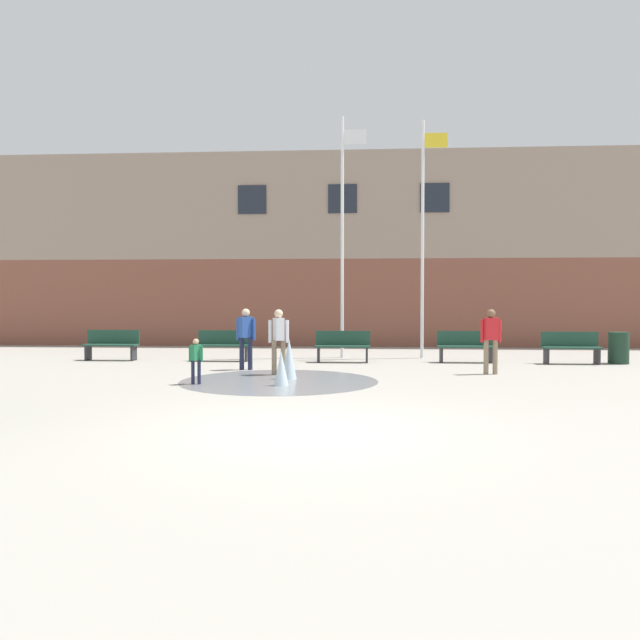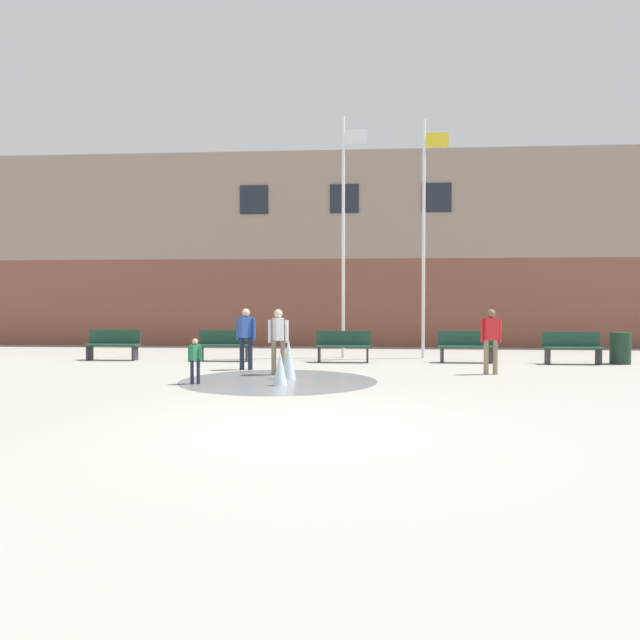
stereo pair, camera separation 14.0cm
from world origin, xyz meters
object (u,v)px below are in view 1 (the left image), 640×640
object	(u,v)px
park_bench_under_left_flagpole	(224,345)
adult_near_bench	(246,334)
child_in_fountain	(196,358)
teen_by_trashcan	(491,336)
park_bench_near_trashcan	(465,346)
trash_can	(619,348)
park_bench_left_of_flagpoles	(112,344)
adult_watching	(279,336)
flagpole_right	(424,232)
park_bench_under_right_flagpole	(343,346)
park_bench_far_right	(571,347)
flagpole_left	(343,230)

from	to	relation	value
park_bench_under_left_flagpole	adult_near_bench	world-z (taller)	adult_near_bench
child_in_fountain	adult_near_bench	bearing A→B (deg)	20.55
teen_by_trashcan	park_bench_near_trashcan	bearing A→B (deg)	77.66
child_in_fountain	trash_can	xyz separation A→B (m)	(10.86, 5.07, -0.13)
park_bench_left_of_flagpoles	park_bench_under_left_flagpole	bearing A→B (deg)	-0.20
adult_watching	child_in_fountain	xyz separation A→B (m)	(-1.55, -1.80, -0.35)
park_bench_left_of_flagpoles	flagpole_right	bearing A→B (deg)	8.06
park_bench_under_right_flagpole	flagpole_right	bearing A→B (deg)	30.79
park_bench_under_right_flagpole	adult_watching	size ratio (longest dim) A/B	1.01
child_in_fountain	flagpole_right	bearing A→B (deg)	-8.61
park_bench_under_left_flagpole	park_bench_left_of_flagpoles	bearing A→B (deg)	179.80
park_bench_under_left_flagpole	trash_can	world-z (taller)	park_bench_under_left_flagpole
flagpole_right	park_bench_under_left_flagpole	bearing A→B (deg)	-167.35
flagpole_right	adult_near_bench	bearing A→B (deg)	-143.70
park_bench_under_right_flagpole	adult_near_bench	size ratio (longest dim) A/B	1.01
park_bench_far_right	child_in_fountain	distance (m)	10.68
flagpole_left	trash_can	world-z (taller)	flagpole_left
flagpole_left	trash_can	bearing A→B (deg)	-9.74
flagpole_left	flagpole_right	size ratio (longest dim) A/B	1.02
adult_watching	park_bench_near_trashcan	bearing A→B (deg)	99.56
teen_by_trashcan	flagpole_right	distance (m)	5.26
park_bench_under_right_flagpole	child_in_fountain	xyz separation A→B (m)	(-3.01, -4.95, 0.10)
park_bench_near_trashcan	flagpole_right	distance (m)	3.84
park_bench_left_of_flagpoles	teen_by_trashcan	bearing A→B (deg)	-14.83
park_bench_far_right	park_bench_under_right_flagpole	bearing A→B (deg)	179.59
park_bench_under_right_flagpole	park_bench_under_left_flagpole	bearing A→B (deg)	178.03
adult_watching	flagpole_right	world-z (taller)	flagpole_right
park_bench_left_of_flagpoles	adult_watching	world-z (taller)	adult_watching
trash_can	flagpole_right	bearing A→B (deg)	165.91
park_bench_far_right	adult_near_bench	size ratio (longest dim) A/B	1.01
park_bench_left_of_flagpoles	park_bench_under_right_flagpole	xyz separation A→B (m)	(6.96, -0.13, 0.00)
adult_near_bench	flagpole_left	distance (m)	5.32
park_bench_near_trashcan	child_in_fountain	distance (m)	8.32
park_bench_left_of_flagpoles	park_bench_far_right	distance (m)	13.43
adult_near_bench	flagpole_right	size ratio (longest dim) A/B	0.22
park_bench_under_left_flagpole	park_bench_far_right	xyz separation A→B (m)	(10.01, -0.17, 0.00)
park_bench_under_right_flagpole	adult_watching	world-z (taller)	adult_watching
child_in_fountain	park_bench_near_trashcan	bearing A→B (deg)	-20.22
park_bench_under_right_flagpole	park_bench_near_trashcan	bearing A→B (deg)	2.67
adult_watching	teen_by_trashcan	bearing A→B (deg)	71.22
adult_watching	trash_can	size ratio (longest dim) A/B	1.77
trash_can	park_bench_near_trashcan	bearing A→B (deg)	179.31
teen_by_trashcan	child_in_fountain	bearing A→B (deg)	-176.56
park_bench_under_left_flagpole	park_bench_near_trashcan	world-z (taller)	same
park_bench_under_left_flagpole	park_bench_near_trashcan	xyz separation A→B (m)	(7.09, 0.04, 0.00)
park_bench_near_trashcan	trash_can	distance (m)	4.30
park_bench_near_trashcan	trash_can	bearing A→B (deg)	-0.69
park_bench_left_of_flagpoles	adult_near_bench	size ratio (longest dim) A/B	1.01
teen_by_trashcan	adult_near_bench	size ratio (longest dim) A/B	1.00
park_bench_near_trashcan	flagpole_left	distance (m)	5.19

